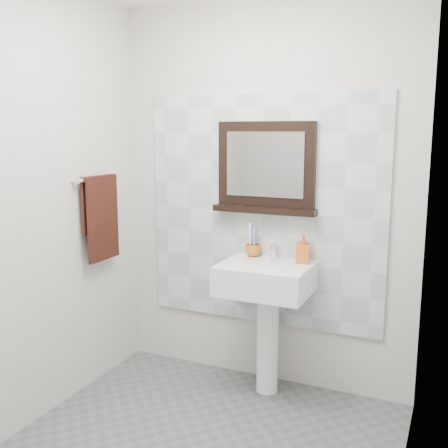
% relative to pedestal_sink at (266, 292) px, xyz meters
% --- Properties ---
extents(back_wall, '(2.00, 0.01, 2.50)m').
position_rel_pedestal_sink_xyz_m(back_wall, '(-0.11, 0.23, 0.57)').
color(back_wall, beige).
rests_on(back_wall, ground).
extents(left_wall, '(0.01, 2.20, 2.50)m').
position_rel_pedestal_sink_xyz_m(left_wall, '(-1.11, -0.87, 0.57)').
color(left_wall, beige).
rests_on(left_wall, ground).
extents(right_wall, '(0.01, 2.20, 2.50)m').
position_rel_pedestal_sink_xyz_m(right_wall, '(0.89, -0.87, 0.57)').
color(right_wall, beige).
rests_on(right_wall, ground).
extents(splashback, '(1.60, 0.02, 1.50)m').
position_rel_pedestal_sink_xyz_m(splashback, '(-0.11, 0.21, 0.47)').
color(splashback, silver).
rests_on(splashback, back_wall).
extents(pedestal_sink, '(0.55, 0.44, 0.96)m').
position_rel_pedestal_sink_xyz_m(pedestal_sink, '(0.00, 0.00, 0.00)').
color(pedestal_sink, white).
rests_on(pedestal_sink, ground).
extents(toothbrush_cup, '(0.13, 0.13, 0.08)m').
position_rel_pedestal_sink_xyz_m(toothbrush_cup, '(-0.14, 0.15, 0.22)').
color(toothbrush_cup, '#B75E15').
rests_on(toothbrush_cup, pedestal_sink).
extents(toothbrushes, '(0.05, 0.04, 0.21)m').
position_rel_pedestal_sink_xyz_m(toothbrushes, '(-0.15, 0.15, 0.31)').
color(toothbrushes, white).
rests_on(toothbrushes, toothbrush_cup).
extents(soap_dispenser, '(0.09, 0.09, 0.18)m').
position_rel_pedestal_sink_xyz_m(soap_dispenser, '(0.20, 0.12, 0.27)').
color(soap_dispenser, red).
rests_on(soap_dispenser, pedestal_sink).
extents(framed_mirror, '(0.68, 0.11, 0.58)m').
position_rel_pedestal_sink_xyz_m(framed_mirror, '(-0.08, 0.19, 0.75)').
color(framed_mirror, black).
rests_on(framed_mirror, back_wall).
extents(towel_bar, '(0.07, 0.40, 0.03)m').
position_rel_pedestal_sink_xyz_m(towel_bar, '(-1.06, -0.25, 0.69)').
color(towel_bar, silver).
rests_on(towel_bar, left_wall).
extents(hand_towel, '(0.06, 0.30, 0.55)m').
position_rel_pedestal_sink_xyz_m(hand_towel, '(-1.05, -0.25, 0.48)').
color(hand_towel, black).
rests_on(hand_towel, towel_bar).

